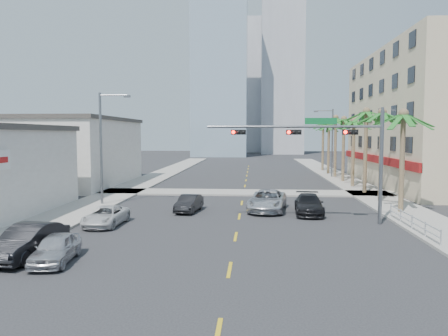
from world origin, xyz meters
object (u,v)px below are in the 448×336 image
at_px(car_parked_near, 56,248).
at_px(car_parked_mid, 28,241).
at_px(traffic_signal_mast, 330,145).
at_px(car_parked_far, 106,216).
at_px(car_lane_left, 189,203).
at_px(car_lane_center, 267,201).
at_px(car_lane_right, 309,204).

height_order(car_parked_near, car_parked_mid, car_parked_mid).
relative_size(traffic_signal_mast, car_parked_mid, 2.37).
height_order(car_parked_far, car_lane_left, car_lane_left).
distance_m(car_parked_far, car_lane_center, 11.88).
relative_size(traffic_signal_mast, car_parked_far, 2.60).
bearing_deg(car_lane_center, car_lane_left, -165.06).
bearing_deg(traffic_signal_mast, car_parked_near, -145.18).
distance_m(car_parked_near, car_parked_far, 7.95).
bearing_deg(car_parked_near, car_lane_center, 48.44).
bearing_deg(car_lane_left, car_lane_right, 5.15).
bearing_deg(car_lane_center, car_lane_right, -12.89).
distance_m(traffic_signal_mast, car_parked_far, 14.82).
bearing_deg(car_parked_mid, car_lane_center, 55.00).
bearing_deg(traffic_signal_mast, car_lane_center, 130.35).
height_order(car_parked_mid, car_lane_center, car_lane_center).
distance_m(car_parked_near, car_lane_center, 17.01).
relative_size(car_parked_mid, car_parked_far, 1.10).
height_order(car_lane_left, car_lane_center, car_lane_center).
relative_size(car_parked_mid, car_lane_right, 0.97).
bearing_deg(car_parked_mid, traffic_signal_mast, 35.81).
bearing_deg(car_lane_left, traffic_signal_mast, -13.72).
bearing_deg(car_parked_near, car_parked_far, 87.00).
distance_m(car_lane_center, car_lane_right, 3.14).
xyz_separation_m(car_parked_near, car_lane_left, (4.01, 13.16, -0.02)).
xyz_separation_m(traffic_signal_mast, car_lane_center, (-3.78, 4.45, -4.29)).
distance_m(car_lane_left, car_lane_right, 8.73).
xyz_separation_m(traffic_signal_mast, car_lane_left, (-9.57, 3.71, -4.44)).
relative_size(car_parked_far, car_lane_right, 0.88).
bearing_deg(car_parked_near, car_lane_right, 38.77).
bearing_deg(traffic_signal_mast, car_lane_right, 104.14).
bearing_deg(car_parked_far, traffic_signal_mast, 8.40).
xyz_separation_m(car_parked_near, car_parked_mid, (-1.60, 0.63, 0.13)).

